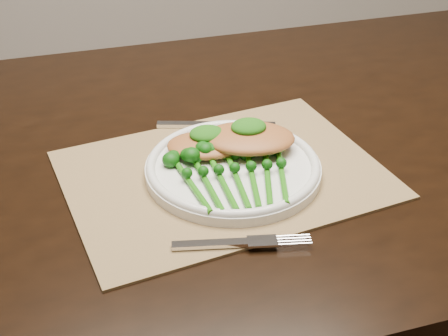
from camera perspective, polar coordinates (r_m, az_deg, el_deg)
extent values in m
cube|color=black|center=(1.04, 0.84, 1.76)|extent=(1.67, 1.04, 0.04)
cube|color=olive|center=(0.94, -0.04, -0.58)|extent=(0.52, 0.43, 0.00)
cylinder|color=silver|center=(0.93, 0.83, -0.11)|extent=(0.26, 0.26, 0.02)
torus|color=silver|center=(0.92, 0.84, 0.36)|extent=(0.26, 0.26, 0.01)
cube|color=silver|center=(1.06, -3.97, 3.98)|extent=(0.08, 0.03, 0.01)
cube|color=silver|center=(1.05, 1.41, 3.99)|extent=(0.12, 0.04, 0.00)
cube|color=silver|center=(0.80, -1.23, -6.97)|extent=(0.10, 0.03, 0.01)
ellipsoid|color=#AD6532|center=(0.95, -1.78, 2.11)|extent=(0.13, 0.10, 0.02)
ellipsoid|color=#AD6532|center=(0.95, 2.30, 2.75)|extent=(0.16, 0.12, 0.03)
ellipsoid|color=#12490A|center=(0.95, -1.59, 3.16)|extent=(0.05, 0.05, 0.02)
ellipsoid|color=#12490A|center=(0.95, 2.27, 3.80)|extent=(0.05, 0.05, 0.02)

